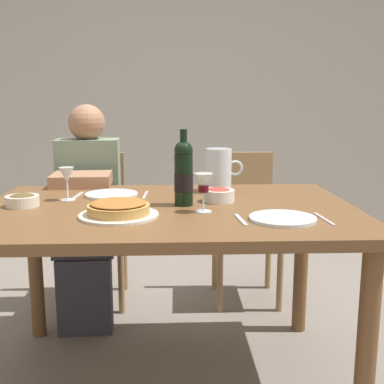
% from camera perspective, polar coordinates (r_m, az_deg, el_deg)
% --- Properties ---
extents(ground_plane, '(8.00, 8.00, 0.00)m').
position_cam_1_polar(ground_plane, '(2.22, -2.63, -21.21)').
color(ground_plane, slate).
extents(back_wall, '(8.00, 0.10, 2.80)m').
position_cam_1_polar(back_wall, '(4.53, -2.67, 13.63)').
color(back_wall, '#B2ADA3').
rests_on(back_wall, ground).
extents(dining_table, '(1.50, 1.00, 0.76)m').
position_cam_1_polar(dining_table, '(1.95, -2.80, -4.37)').
color(dining_table, brown).
rests_on(dining_table, ground).
extents(wine_bottle, '(0.08, 0.08, 0.31)m').
position_cam_1_polar(wine_bottle, '(1.93, -1.00, 2.26)').
color(wine_bottle, black).
rests_on(wine_bottle, dining_table).
extents(water_pitcher, '(0.17, 0.12, 0.20)m').
position_cam_1_polar(water_pitcher, '(2.23, 3.19, 2.29)').
color(water_pitcher, silver).
rests_on(water_pitcher, dining_table).
extents(baked_tart, '(0.29, 0.29, 0.06)m').
position_cam_1_polar(baked_tart, '(1.78, -8.73, -2.03)').
color(baked_tart, silver).
rests_on(baked_tart, dining_table).
extents(salad_bowl, '(0.13, 0.13, 0.06)m').
position_cam_1_polar(salad_bowl, '(2.02, 3.21, -0.27)').
color(salad_bowl, white).
rests_on(salad_bowl, dining_table).
extents(olive_bowl, '(0.13, 0.13, 0.05)m').
position_cam_1_polar(olive_bowl, '(2.04, -19.53, -0.89)').
color(olive_bowl, silver).
rests_on(olive_bowl, dining_table).
extents(wine_glass_left_diner, '(0.07, 0.07, 0.14)m').
position_cam_1_polar(wine_glass_left_diner, '(2.10, -14.68, 1.79)').
color(wine_glass_left_diner, silver).
rests_on(wine_glass_left_diner, dining_table).
extents(wine_glass_right_diner, '(0.07, 0.07, 0.15)m').
position_cam_1_polar(wine_glass_right_diner, '(1.81, 1.38, 0.85)').
color(wine_glass_right_diner, silver).
rests_on(wine_glass_right_diner, dining_table).
extents(dinner_plate_left_setting, '(0.23, 0.23, 0.01)m').
position_cam_1_polar(dinner_plate_left_setting, '(2.17, -9.55, -0.30)').
color(dinner_plate_left_setting, silver).
rests_on(dinner_plate_left_setting, dining_table).
extents(dinner_plate_right_setting, '(0.24, 0.24, 0.01)m').
position_cam_1_polar(dinner_plate_right_setting, '(1.74, 10.73, -3.10)').
color(dinner_plate_right_setting, silver).
rests_on(dinner_plate_right_setting, dining_table).
extents(fork_left_setting, '(0.03, 0.16, 0.00)m').
position_cam_1_polar(fork_left_setting, '(2.20, -13.44, -0.41)').
color(fork_left_setting, silver).
rests_on(fork_left_setting, dining_table).
extents(knife_left_setting, '(0.02, 0.18, 0.00)m').
position_cam_1_polar(knife_left_setting, '(2.16, -5.60, -0.36)').
color(knife_left_setting, silver).
rests_on(knife_left_setting, dining_table).
extents(knife_right_setting, '(0.02, 0.18, 0.00)m').
position_cam_1_polar(knife_right_setting, '(1.78, 15.44, -3.11)').
color(knife_right_setting, silver).
rests_on(knife_right_setting, dining_table).
extents(spoon_right_setting, '(0.03, 0.16, 0.00)m').
position_cam_1_polar(spoon_right_setting, '(1.71, 5.83, -3.31)').
color(spoon_right_setting, silver).
rests_on(spoon_right_setting, dining_table).
extents(chair_left, '(0.42, 0.42, 0.87)m').
position_cam_1_polar(chair_left, '(2.91, -11.63, -2.96)').
color(chair_left, '#9E7A51').
rests_on(chair_left, ground).
extents(diner_left, '(0.35, 0.51, 1.16)m').
position_cam_1_polar(diner_left, '(2.66, -12.35, -1.66)').
color(diner_left, gray).
rests_on(diner_left, ground).
extents(chair_right, '(0.40, 0.40, 0.87)m').
position_cam_1_polar(chair_right, '(2.90, 6.28, -2.83)').
color(chair_right, '#9E7A51').
rests_on(chair_right, ground).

